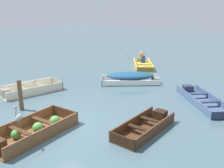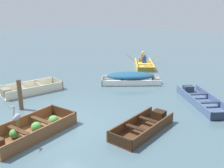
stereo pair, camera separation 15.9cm
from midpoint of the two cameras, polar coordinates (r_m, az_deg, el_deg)
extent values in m
plane|color=#47606B|center=(8.83, -11.55, -9.18)|extent=(80.00, 80.00, 0.00)
cube|color=brown|center=(8.43, -18.05, -10.86)|extent=(1.44, 2.94, 0.04)
cube|color=brown|center=(7.92, -15.47, -10.94)|extent=(0.25, 2.85, 0.42)
cube|color=brown|center=(8.79, -20.58, -8.58)|extent=(0.25, 2.85, 0.42)
cube|color=#3F2716|center=(9.16, -11.24, -6.73)|extent=(1.23, 0.14, 0.42)
cube|color=#3F2716|center=(8.08, -20.65, -10.05)|extent=(1.14, 0.24, 0.04)
cube|color=#3F2716|center=(8.54, -15.96, -8.12)|extent=(1.14, 0.24, 0.04)
sphere|color=#4C9342|center=(8.23, -21.65, -10.65)|extent=(0.29, 0.29, 0.29)
sphere|color=#4C9342|center=(8.37, -17.10, -9.51)|extent=(0.34, 0.34, 0.34)
sphere|color=#4C9342|center=(8.67, -13.42, -8.21)|extent=(0.35, 0.35, 0.35)
cube|color=#475B7F|center=(11.20, 19.57, -4.04)|extent=(3.10, 3.07, 0.04)
cube|color=#475B7F|center=(10.95, 17.42, -3.52)|extent=(2.44, 2.39, 0.32)
cube|color=#475B7F|center=(11.37, 21.77, -3.21)|extent=(2.44, 2.39, 0.32)
cube|color=#273246|center=(12.43, 16.61, -0.97)|extent=(0.57, 0.57, 0.29)
cube|color=#273246|center=(11.55, 18.58, -2.15)|extent=(0.74, 0.75, 0.04)
cube|color=#273246|center=(10.71, 20.87, -3.87)|extent=(0.74, 0.75, 0.04)
cube|color=white|center=(13.39, 3.83, 0.28)|extent=(3.09, 2.88, 0.04)
cube|color=white|center=(13.87, 3.61, 1.43)|extent=(2.38, 2.05, 0.30)
cube|color=white|center=(12.83, 4.10, 0.15)|extent=(2.38, 2.05, 0.30)
cube|color=gray|center=(13.28, -2.69, 0.74)|extent=(0.78, 0.90, 0.30)
cube|color=gray|center=(13.56, 9.59, 0.93)|extent=(0.61, 0.62, 0.27)
cube|color=gray|center=(13.39, 5.82, 1.14)|extent=(0.80, 0.89, 0.04)
cube|color=gray|center=(13.29, 1.86, 1.11)|extent=(0.80, 0.89, 0.04)
ellipsoid|color=navy|center=(13.28, 3.87, 1.91)|extent=(2.63, 2.47, 0.38)
cube|color=beige|center=(12.54, -18.22, -1.70)|extent=(1.74, 2.92, 0.04)
cube|color=beige|center=(11.98, -17.31, -1.56)|extent=(0.64, 2.68, 0.40)
cube|color=beige|center=(13.00, -19.21, -0.32)|extent=(0.64, 2.68, 0.40)
cube|color=gray|center=(12.99, -12.81, 0.20)|extent=(1.16, 0.30, 0.40)
cube|color=gray|center=(12.14, -23.50, -1.87)|extent=(0.60, 0.47, 0.36)
cube|color=gray|center=(12.33, -20.10, -0.82)|extent=(1.09, 0.39, 0.04)
cube|color=gray|center=(12.60, -16.61, -0.13)|extent=(1.09, 0.39, 0.04)
cube|color=#4C2D19|center=(8.32, 6.80, -10.48)|extent=(0.92, 2.55, 0.04)
cube|color=#4C2D19|center=(8.45, 4.33, -8.76)|extent=(0.06, 2.54, 0.35)
cube|color=#4C2D19|center=(8.06, 9.47, -10.29)|extent=(0.06, 2.54, 0.35)
cube|color=black|center=(7.33, 1.58, -12.98)|extent=(0.91, 0.05, 0.35)
cube|color=black|center=(9.11, 10.47, -6.93)|extent=(0.41, 0.36, 0.32)
cube|color=black|center=(8.51, 8.22, -8.06)|extent=(0.81, 0.16, 0.04)
cube|color=black|center=(7.91, 5.39, -9.93)|extent=(0.81, 0.16, 0.04)
cube|color=#E5BC47|center=(17.40, 6.81, 4.05)|extent=(2.87, 3.29, 0.04)
cube|color=#E5BC47|center=(17.32, 5.08, 4.53)|extent=(2.02, 2.65, 0.32)
cube|color=#E5BC47|center=(17.43, 8.56, 4.48)|extent=(2.02, 2.65, 0.32)
cube|color=olive|center=(15.80, 7.37, 3.26)|extent=(0.91, 0.71, 0.32)
cube|color=olive|center=(18.79, 6.41, 5.50)|extent=(0.61, 0.59, 0.29)
cube|color=olive|center=(17.83, 6.69, 5.09)|extent=(0.90, 0.74, 0.04)
cube|color=olive|center=(16.87, 6.99, 4.41)|extent=(0.90, 0.74, 0.04)
cube|color=#2D4CA5|center=(17.30, 6.86, 5.54)|extent=(0.33, 0.31, 0.44)
sphere|color=#9E7051|center=(17.24, 6.90, 6.58)|extent=(0.18, 0.18, 0.18)
cube|color=orange|center=(18.42, 6.53, 6.24)|extent=(0.33, 0.31, 0.44)
sphere|color=beige|center=(18.37, 6.56, 7.22)|extent=(0.18, 0.18, 0.18)
cylinder|color=tan|center=(18.39, 3.85, 5.93)|extent=(0.54, 0.42, 0.55)
cylinder|color=tan|center=(18.54, 9.16, 5.85)|extent=(0.54, 0.42, 0.55)
cylinder|color=olive|center=(7.73, -20.68, -9.01)|extent=(0.02, 0.02, 0.35)
cylinder|color=olive|center=(7.76, -21.07, -8.95)|extent=(0.02, 0.02, 0.35)
ellipsoid|color=#93999E|center=(7.64, -21.08, -7.18)|extent=(0.28, 0.35, 0.18)
cylinder|color=#93999E|center=(7.46, -21.71, -5.99)|extent=(0.09, 0.12, 0.28)
ellipsoid|color=#93999E|center=(7.38, -22.00, -5.03)|extent=(0.11, 0.13, 0.06)
cone|color=gold|center=(7.31, -22.32, -5.25)|extent=(0.07, 0.10, 0.02)
cylinder|color=brown|center=(10.31, -20.62, -2.43)|extent=(0.17, 0.17, 1.22)
camera|label=1|loc=(0.08, -90.38, -0.11)|focal=40.00mm
camera|label=2|loc=(0.08, 89.62, 0.11)|focal=40.00mm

